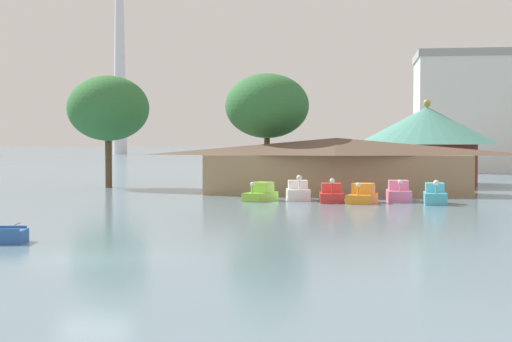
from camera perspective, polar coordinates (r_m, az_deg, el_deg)
The scene contains 12 objects.
ground_plane at distance 26.37m, azimuth -12.02°, elevation -6.44°, with size 2000.00×2000.00×0.00m, color slate.
pedal_boat_lime at distance 51.72m, azimuth 0.36°, elevation -1.69°, with size 2.24×3.17×1.33m.
pedal_boat_white at distance 52.09m, azimuth 3.17°, elevation -1.59°, with size 1.86×2.42×1.78m.
pedal_boat_red at distance 50.49m, azimuth 5.66°, elevation -1.78°, with size 1.73×2.54×1.63m.
pedal_boat_orange at distance 50.26m, azimuth 7.97°, elevation -1.81°, with size 2.14×3.24×1.38m.
pedal_boat_pink at distance 52.05m, azimuth 10.62°, elevation -1.63°, with size 1.60×2.95×1.52m.
pedal_boat_cyan at distance 50.24m, azimuth 13.25°, elevation -1.80°, with size 1.48×2.91×1.60m.
boathouse at distance 58.65m, azimuth 6.05°, elevation 0.47°, with size 21.46×6.03×4.32m.
green_roof_pavilion at distance 72.94m, azimuth 12.66°, elevation 2.34°, with size 13.25×13.25×8.01m.
shoreline_tree_tall_left at distance 68.26m, azimuth -11.00°, elevation 4.62°, with size 7.18×7.18×9.86m.
shoreline_tree_mid at distance 62.45m, azimuth 0.83°, elevation 4.89°, with size 6.87×6.87×9.61m.
background_building_block at distance 110.79m, azimuth 17.85°, elevation 4.22°, with size 23.38×12.36×16.42m.
Camera 1 is at (8.83, -24.54, 3.88)m, focal length 53.44 mm.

